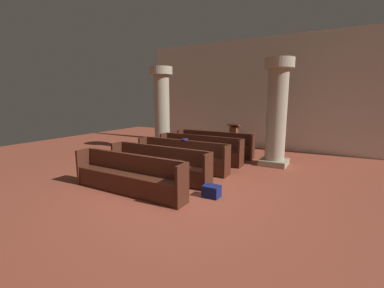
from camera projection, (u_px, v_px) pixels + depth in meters
ground_plane at (175, 189)px, 6.20m from camera, size 19.20×19.20×0.00m
back_wall at (255, 94)px, 10.98m from camera, size 10.00×0.16×4.50m
pew_row_0 at (214, 143)px, 9.74m from camera, size 2.96×0.47×0.86m
pew_row_1 at (200, 148)px, 8.78m from camera, size 2.96×0.46×0.86m
pew_row_2 at (182, 154)px, 7.82m from camera, size 2.96×0.47×0.86m
pew_row_3 at (159, 162)px, 6.85m from camera, size 2.96×0.46×0.86m
pew_row_4 at (128, 173)px, 5.89m from camera, size 2.96×0.46×0.86m
pillar_aisle_side at (277, 111)px, 8.11m from camera, size 0.88×0.88×3.30m
pillar_far_side at (162, 108)px, 10.43m from camera, size 0.88×0.88×3.30m
lectern at (234, 139)px, 10.61m from camera, size 0.48×0.45×1.08m
hymn_book at (185, 139)px, 7.91m from camera, size 0.13×0.22×0.04m
kneeler_box_navy at (211, 191)px, 5.69m from camera, size 0.36×0.28×0.26m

